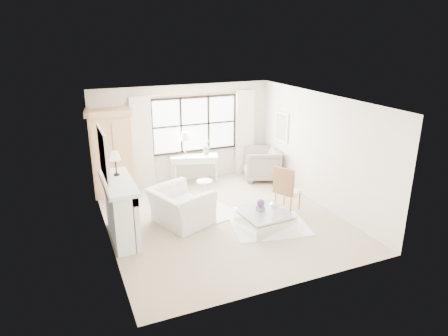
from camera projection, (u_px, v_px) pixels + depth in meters
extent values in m
plane|color=tan|center=(223.00, 219.00, 9.05)|extent=(5.50, 5.50, 0.00)
plane|color=white|center=(223.00, 100.00, 8.18)|extent=(5.50, 5.50, 0.00)
plane|color=beige|center=(184.00, 134.00, 11.01)|extent=(5.00, 0.00, 5.00)
plane|color=white|center=(292.00, 213.00, 6.22)|extent=(5.00, 0.00, 5.00)
plane|color=beige|center=(104.00, 178.00, 7.69)|extent=(0.00, 5.50, 5.50)
plane|color=silver|center=(319.00, 150.00, 9.54)|extent=(0.00, 5.50, 5.50)
cube|color=white|center=(195.00, 124.00, 11.03)|extent=(2.40, 0.02, 1.50)
cylinder|color=#BC9641|center=(195.00, 93.00, 10.69)|extent=(3.30, 0.04, 0.04)
cube|color=beige|center=(142.00, 143.00, 10.52)|extent=(0.55, 0.10, 2.47)
cube|color=silver|center=(245.00, 133.00, 11.63)|extent=(0.55, 0.10, 2.47)
cube|color=silver|center=(118.00, 212.00, 8.02)|extent=(0.34, 1.50, 1.18)
cube|color=#AEADB4|center=(127.00, 213.00, 8.10)|extent=(0.03, 1.22, 0.97)
cube|color=black|center=(129.00, 223.00, 8.17)|extent=(0.06, 0.52, 0.50)
cube|color=silver|center=(118.00, 183.00, 7.83)|extent=(0.58, 1.66, 0.08)
cube|color=silver|center=(103.00, 154.00, 7.54)|extent=(0.05, 1.15, 0.95)
cube|color=#B6BAC1|center=(105.00, 154.00, 7.56)|extent=(0.02, 1.00, 0.80)
cube|color=white|center=(282.00, 127.00, 10.95)|extent=(0.04, 0.62, 0.82)
cube|color=#BCAD91|center=(281.00, 127.00, 10.94)|extent=(0.01, 0.52, 0.72)
cylinder|color=black|center=(117.00, 175.00, 8.11)|extent=(0.12, 0.12, 0.03)
cylinder|color=black|center=(116.00, 167.00, 8.06)|extent=(0.03, 0.03, 0.30)
cone|color=#F0E0C4|center=(115.00, 156.00, 7.98)|extent=(0.22, 0.22, 0.18)
cube|color=tan|center=(112.00, 156.00, 10.11)|extent=(1.07, 0.72, 2.10)
cube|color=tan|center=(108.00, 112.00, 9.74)|extent=(1.20, 0.83, 0.14)
cube|color=white|center=(194.00, 160.00, 11.01)|extent=(1.31, 0.76, 0.14)
cube|color=white|center=(194.00, 157.00, 10.98)|extent=(1.37, 0.81, 0.06)
cylinder|color=#B28D3D|center=(185.00, 156.00, 10.87)|extent=(0.14, 0.14, 0.03)
cylinder|color=#B28D3D|center=(185.00, 147.00, 10.79)|extent=(0.02, 0.02, 0.46)
cone|color=#F8ECCB|center=(185.00, 136.00, 10.69)|extent=(0.28, 0.28, 0.22)
imported|color=#5F7950|center=(207.00, 146.00, 11.01)|extent=(0.32, 0.30, 0.48)
cylinder|color=silver|center=(205.00, 199.00, 10.12)|extent=(0.26, 0.26, 0.03)
cylinder|color=silver|center=(205.00, 190.00, 10.04)|extent=(0.06, 0.06, 0.44)
cylinder|color=white|center=(204.00, 181.00, 9.96)|extent=(0.40, 0.40, 0.03)
cube|color=white|center=(202.00, 216.00, 9.19)|extent=(1.75, 1.41, 0.03)
cube|color=white|center=(270.00, 226.00, 8.68)|extent=(1.82, 1.51, 0.03)
imported|color=white|center=(180.00, 207.00, 8.72)|extent=(1.44, 1.54, 0.81)
imported|color=gray|center=(262.00, 164.00, 11.39)|extent=(1.26, 1.25, 0.90)
cube|color=white|center=(288.00, 192.00, 9.39)|extent=(0.63, 0.64, 0.07)
cube|color=olive|center=(284.00, 182.00, 9.12)|extent=(0.27, 0.45, 0.60)
cube|color=white|center=(264.00, 221.00, 8.60)|extent=(1.06, 1.06, 0.32)
cube|color=#B3B8BF|center=(265.00, 213.00, 8.53)|extent=(1.06, 1.06, 0.04)
cube|color=slate|center=(260.00, 209.00, 8.54)|extent=(0.15, 0.15, 0.11)
sphere|color=#562C6F|center=(261.00, 203.00, 8.50)|extent=(0.16, 0.16, 0.16)
cylinder|color=beige|center=(281.00, 210.00, 8.47)|extent=(0.10, 0.10, 0.12)
imported|color=silver|center=(273.00, 204.00, 8.73)|extent=(0.18, 0.18, 0.16)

